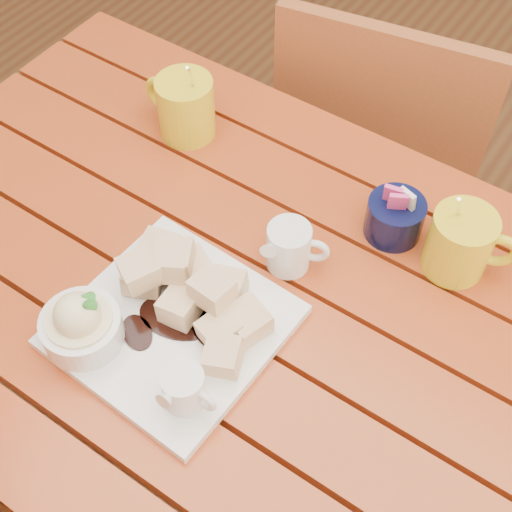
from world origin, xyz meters
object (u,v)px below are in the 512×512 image
Objects in this scene: table at (232,327)px; coffee_mug_right at (462,243)px; chair_far at (381,154)px; dessert_plate at (154,318)px; coffee_mug_left at (184,106)px.

coffee_mug_right is (0.25, 0.22, 0.16)m from table.
coffee_mug_right is 0.17× the size of chair_far.
dessert_plate reaches higher than table.
coffee_mug_right reaches higher than table.
coffee_mug_left is at bearing 121.73° from dessert_plate.
chair_far is at bearing 94.29° from table.
dessert_plate is 1.80× the size of coffee_mug_left.
coffee_mug_left reaches higher than dessert_plate.
coffee_mug_left is 0.54m from chair_far.
chair_far is (0.20, 0.39, -0.32)m from coffee_mug_left.
coffee_mug_left reaches higher than table.
table is 0.37m from coffee_mug_left.
table is at bearing 70.05° from dessert_plate.
coffee_mug_left is (-0.21, 0.34, 0.02)m from dessert_plate.
chair_far is (-0.29, 0.40, -0.32)m from coffee_mug_right.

